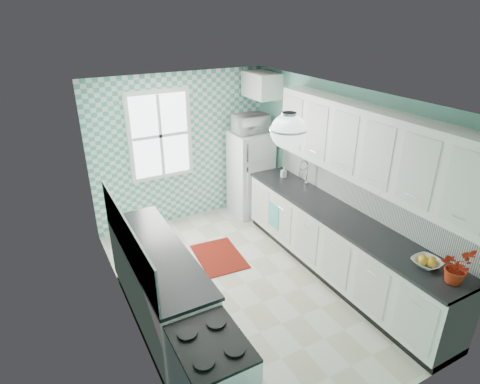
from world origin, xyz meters
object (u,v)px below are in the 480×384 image
sink (297,188)px  potted_plant (456,267)px  stove (212,380)px  fruit_bowl (427,263)px  ceiling_light (288,131)px  fridge (250,173)px  microwave (251,123)px

sink → potted_plant: 2.59m
potted_plant → sink: bearing=89.9°
stove → fruit_bowl: bearing=-1.6°
ceiling_light → fridge: 3.25m
ceiling_light → fridge: (1.11, 2.62, -1.58)m
ceiling_light → sink: (1.20, 1.38, -1.39)m
sink → fruit_bowl: 2.29m
sink → microwave: bearing=96.5°
ceiling_light → fruit_bowl: (1.20, -0.90, -1.35)m
ceiling_light → stove: ceiling_light is taller
fridge → fruit_bowl: 3.53m
stove → fruit_bowl: size_ratio=3.05×
fridge → microwave: microwave is taller
fruit_bowl → microwave: 3.58m
stove → potted_plant: bearing=-8.6°
ceiling_light → sink: bearing=49.0°
potted_plant → stove: bearing=169.1°
fridge → microwave: bearing=54.3°
ceiling_light → microwave: bearing=67.0°
ceiling_light → potted_plant: size_ratio=1.00×
microwave → fruit_bowl: bearing=89.1°
fridge → microwave: (0.00, 0.00, 0.90)m
potted_plant → fruit_bowl: bearing=90.0°
fruit_bowl → sink: bearing=89.9°
sink → ceiling_light: bearing=-128.9°
ceiling_light → stove: bearing=-148.3°
fridge → sink: fridge is taller
ceiling_light → fruit_bowl: size_ratio=1.22×
fridge → sink: 1.25m
stove → microwave: (2.31, 3.36, 1.18)m
fridge → potted_plant: fridge is taller
sink → fruit_bowl: bearing=-88.0°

